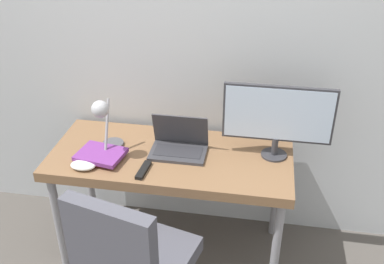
{
  "coord_description": "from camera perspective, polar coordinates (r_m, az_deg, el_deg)",
  "views": [
    {
      "loc": [
        0.49,
        -1.83,
        2.15
      ],
      "look_at": [
        0.13,
        0.28,
        0.91
      ],
      "focal_mm": 42.0,
      "sensor_mm": 36.0,
      "label": 1
    }
  ],
  "objects": [
    {
      "name": "monitor",
      "position": [
        2.52,
        10.86,
        1.93
      ],
      "size": [
        0.61,
        0.15,
        0.44
      ],
      "color": "#333338",
      "rests_on": "desk"
    },
    {
      "name": "wall_back",
      "position": [
        2.71,
        -1.32,
        11.71
      ],
      "size": [
        8.0,
        0.05,
        2.6
      ],
      "color": "silver",
      "rests_on": "ground_plane"
    },
    {
      "name": "tv_remote",
      "position": [
        2.48,
        -6.19,
        -4.83
      ],
      "size": [
        0.05,
        0.17,
        0.02
      ],
      "color": "black",
      "rests_on": "desk"
    },
    {
      "name": "desk_lamp",
      "position": [
        2.55,
        -11.18,
        1.74
      ],
      "size": [
        0.13,
        0.25,
        0.36
      ],
      "color": "#4C4C51",
      "rests_on": "desk"
    },
    {
      "name": "book_stack",
      "position": [
        2.61,
        -11.67,
        -2.95
      ],
      "size": [
        0.29,
        0.24,
        0.04
      ],
      "color": "#B2382D",
      "rests_on": "desk"
    },
    {
      "name": "laptop",
      "position": [
        2.62,
        -1.67,
        -1.63
      ],
      "size": [
        0.33,
        0.22,
        0.22
      ],
      "color": "#38383D",
      "rests_on": "desk"
    },
    {
      "name": "desk",
      "position": [
        2.66,
        -2.69,
        -4.11
      ],
      "size": [
        1.41,
        0.62,
        0.73
      ],
      "color": "brown",
      "rests_on": "ground_plane"
    },
    {
      "name": "office_chair",
      "position": [
        2.2,
        -7.7,
        -16.32
      ],
      "size": [
        0.59,
        0.61,
        1.01
      ],
      "color": "black",
      "rests_on": "ground_plane"
    },
    {
      "name": "game_controller",
      "position": [
        2.56,
        -13.67,
        -4.12
      ],
      "size": [
        0.14,
        0.1,
        0.04
      ],
      "color": "white",
      "rests_on": "desk"
    }
  ]
}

